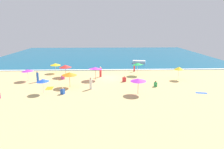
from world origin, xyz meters
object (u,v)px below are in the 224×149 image
at_px(beachgoer_4, 124,79).
at_px(beachgoer_5, 156,84).
at_px(beach_umbrella_0, 95,68).
at_px(beach_umbrella_5, 179,68).
at_px(beach_umbrella_6, 138,64).
at_px(beachgoer_3, 38,77).
at_px(beachgoer_2, 101,72).
at_px(beachgoer_6, 91,84).
at_px(beachgoer_8, 63,91).
at_px(small_boat_0, 139,62).
at_px(beach_umbrella_7, 43,80).
at_px(beach_umbrella_1, 65,66).
at_px(beach_umbrella_4, 55,64).
at_px(beachgoer_7, 63,77).
at_px(beachgoer_1, 134,68).
at_px(beach_umbrella_2, 27,70).
at_px(beach_umbrella_8, 69,74).
at_px(beach_umbrella_3, 138,80).

bearing_deg(beachgoer_4, beachgoer_5, -33.83).
distance_m(beach_umbrella_0, beach_umbrella_5, 13.70).
distance_m(beach_umbrella_6, beachgoer_3, 17.03).
xyz_separation_m(beachgoer_2, beachgoer_6, (-1.21, -7.12, -0.06)).
bearing_deg(beachgoer_8, beach_umbrella_5, 21.26).
distance_m(beachgoer_2, small_boat_0, 15.33).
bearing_deg(small_boat_0, beach_umbrella_7, -127.18).
bearing_deg(beach_umbrella_1, beachgoer_8, -81.84).
relative_size(beach_umbrella_4, beachgoer_7, 2.96).
relative_size(beach_umbrella_4, beachgoer_2, 1.43).
xyz_separation_m(beachgoer_4, beachgoer_7, (-10.08, 1.72, -0.02)).
xyz_separation_m(beach_umbrella_0, beachgoer_8, (-3.95, -7.22, -1.57)).
height_order(beachgoer_1, beachgoer_8, beachgoer_1).
bearing_deg(beachgoer_3, beachgoer_6, -25.45).
bearing_deg(beach_umbrella_5, beach_umbrella_2, 179.83).
relative_size(beach_umbrella_5, small_boat_0, 0.68).
distance_m(beachgoer_2, beachgoer_3, 10.32).
relative_size(beach_umbrella_4, beach_umbrella_7, 1.20).
height_order(beach_umbrella_2, beach_umbrella_8, beach_umbrella_8).
height_order(beachgoer_3, beachgoer_6, beachgoer_3).
distance_m(beach_umbrella_3, beach_umbrella_6, 10.56).
height_order(beach_umbrella_3, beachgoer_6, beach_umbrella_3).
relative_size(beachgoer_4, beachgoer_7, 1.05).
relative_size(beach_umbrella_4, beachgoer_3, 1.48).
height_order(beach_umbrella_3, beachgoer_2, beach_umbrella_3).
relative_size(beach_umbrella_3, beach_umbrella_6, 1.02).
bearing_deg(beach_umbrella_4, beachgoer_5, -29.53).
bearing_deg(beachgoer_2, beach_umbrella_2, -169.29).
bearing_deg(beachgoer_1, beachgoer_6, -124.41).
bearing_deg(beach_umbrella_8, beachgoer_8, -96.81).
bearing_deg(beach_umbrella_0, beach_umbrella_3, -51.78).
distance_m(beach_umbrella_4, beach_umbrella_5, 22.12).
bearing_deg(beach_umbrella_5, beachgoer_2, 169.99).
xyz_separation_m(beach_umbrella_3, beach_umbrella_6, (1.53, 10.45, 0.18)).
height_order(beachgoer_5, beachgoer_7, beachgoer_7).
xyz_separation_m(beach_umbrella_4, beachgoer_8, (3.76, -12.43, -1.30)).
bearing_deg(beach_umbrella_5, beachgoer_1, 135.27).
bearing_deg(small_boat_0, beach_umbrella_5, -74.51).
relative_size(beach_umbrella_3, small_boat_0, 0.92).
bearing_deg(beachgoer_2, beachgoer_5, -36.98).
distance_m(beach_umbrella_2, beachgoer_1, 19.23).
bearing_deg(beachgoer_1, beach_umbrella_8, -137.42).
relative_size(beach_umbrella_4, beachgoer_6, 1.53).
bearing_deg(beachgoer_7, beach_umbrella_4, 115.22).
xyz_separation_m(beach_umbrella_1, beach_umbrella_4, (-2.41, 2.98, -0.19)).
bearing_deg(beach_umbrella_8, beachgoer_7, 113.56).
height_order(beach_umbrella_2, beachgoer_8, beach_umbrella_2).
bearing_deg(beach_umbrella_3, beach_umbrella_0, 128.22).
distance_m(beach_umbrella_7, beachgoer_3, 6.34).
bearing_deg(beachgoer_7, beach_umbrella_8, -66.44).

